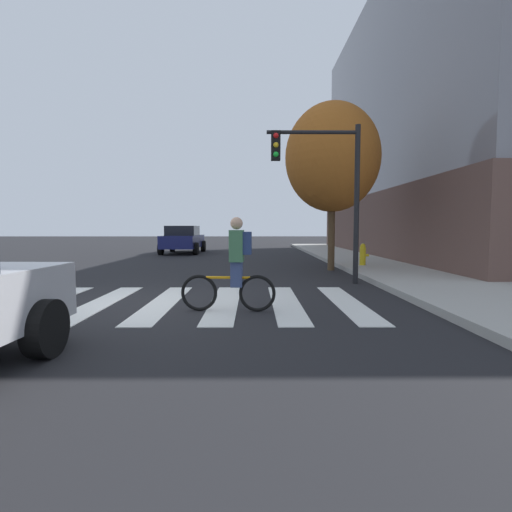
% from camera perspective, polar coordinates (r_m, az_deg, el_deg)
% --- Properties ---
extents(ground_plane, '(120.00, 120.00, 0.00)m').
position_cam_1_polar(ground_plane, '(8.31, -16.94, -6.49)').
color(ground_plane, black).
extents(crosswalk_stripes, '(9.13, 3.95, 0.01)m').
position_cam_1_polar(crosswalk_stripes, '(8.32, -17.37, -6.44)').
color(crosswalk_stripes, silver).
rests_on(crosswalk_stripes, ground).
extents(sedan_mid, '(2.23, 4.66, 1.60)m').
position_cam_1_polar(sedan_mid, '(23.62, -10.45, 2.41)').
color(sedan_mid, navy).
rests_on(sedan_mid, ground).
extents(cyclist, '(1.71, 0.37, 1.69)m').
position_cam_1_polar(cyclist, '(7.07, -3.06, -1.25)').
color(cyclist, black).
rests_on(cyclist, ground).
extents(traffic_light_near, '(2.47, 0.28, 4.20)m').
position_cam_1_polar(traffic_light_near, '(10.81, 10.04, 11.26)').
color(traffic_light_near, black).
rests_on(traffic_light_near, ground).
extents(fire_hydrant, '(0.33, 0.22, 0.78)m').
position_cam_1_polar(fire_hydrant, '(14.79, 15.14, 0.20)').
color(fire_hydrant, gold).
rests_on(fire_hydrant, sidewalk).
extents(street_tree_near, '(3.27, 3.27, 5.81)m').
position_cam_1_polar(street_tree_near, '(14.36, 10.95, 13.74)').
color(street_tree_near, '#4C3823').
rests_on(street_tree_near, ground).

